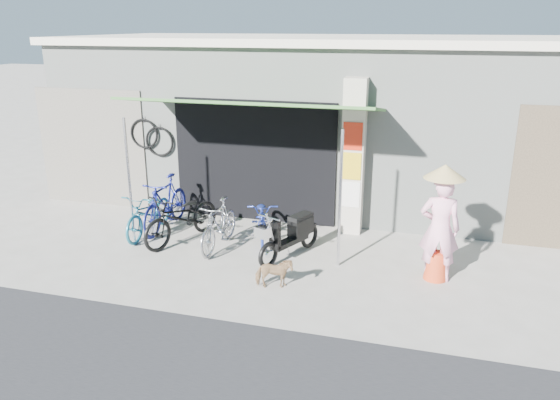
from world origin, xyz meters
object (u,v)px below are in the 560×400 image
(moped, at_px, (291,235))
(bike_teal, at_px, (149,213))
(bike_navy, at_px, (263,219))
(bike_silver, at_px, (219,225))
(bike_blue, at_px, (165,203))
(bike_black, at_px, (182,217))
(street_dog, at_px, (274,273))
(nun, at_px, (440,225))

(moped, bearing_deg, bike_teal, -161.79)
(bike_teal, xyz_separation_m, moped, (2.93, -0.30, -0.03))
(bike_navy, bearing_deg, bike_silver, -154.60)
(bike_teal, distance_m, bike_navy, 2.23)
(bike_silver, bearing_deg, bike_teal, 171.43)
(bike_blue, xyz_separation_m, bike_black, (0.61, -0.51, -0.05))
(street_dog, xyz_separation_m, nun, (2.42, 1.02, 0.69))
(bike_teal, height_order, street_dog, bike_teal)
(bike_teal, relative_size, bike_black, 0.91)
(bike_black, relative_size, moped, 1.21)
(bike_blue, xyz_separation_m, moped, (2.76, -0.65, -0.12))
(bike_navy, distance_m, street_dog, 2.01)
(bike_navy, height_order, nun, nun)
(bike_teal, distance_m, street_dog, 3.36)
(bike_blue, height_order, bike_navy, bike_blue)
(bike_silver, bearing_deg, street_dog, -39.20)
(bike_navy, xyz_separation_m, street_dog, (0.77, -1.85, -0.17))
(bike_silver, xyz_separation_m, street_dog, (1.41, -1.24, -0.21))
(street_dog, bearing_deg, bike_black, 40.58)
(bike_blue, height_order, bike_silver, bike_blue)
(bike_silver, xyz_separation_m, nun, (3.83, -0.22, 0.48))
(nun, bearing_deg, bike_black, -5.23)
(bike_teal, height_order, bike_navy, bike_teal)
(street_dog, height_order, nun, nun)
(street_dog, distance_m, moped, 1.25)
(bike_navy, bearing_deg, bike_teal, 169.93)
(bike_silver, height_order, bike_navy, bike_silver)
(street_dog, bearing_deg, bike_teal, 45.19)
(bike_teal, distance_m, moped, 2.94)
(moped, bearing_deg, bike_silver, -156.18)
(bike_teal, relative_size, street_dog, 2.87)
(bike_silver, relative_size, street_dog, 2.60)
(bike_teal, relative_size, moped, 1.10)
(bike_blue, height_order, street_dog, bike_blue)
(bike_teal, distance_m, nun, 5.45)
(bike_teal, bearing_deg, street_dog, -27.37)
(bike_blue, distance_m, nun, 5.31)
(nun, bearing_deg, bike_blue, -10.30)
(bike_silver, xyz_separation_m, bike_navy, (0.64, 0.61, -0.04))
(bike_blue, bearing_deg, street_dog, -33.45)
(bike_black, relative_size, nun, 0.96)
(bike_blue, xyz_separation_m, bike_silver, (1.39, -0.64, -0.08))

